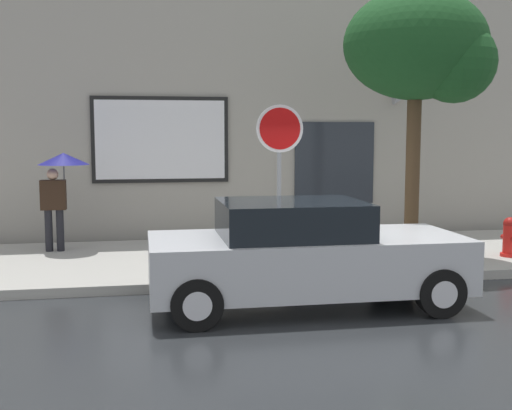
{
  "coord_description": "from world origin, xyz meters",
  "views": [
    {
      "loc": [
        -2.63,
        -8.33,
        2.36
      ],
      "look_at": [
        -0.81,
        1.8,
        1.2
      ],
      "focal_mm": 44.97,
      "sensor_mm": 36.0,
      "label": 1
    }
  ],
  "objects_px": {
    "parked_car": "(304,255)",
    "pedestrian_with_umbrella": "(60,174)",
    "fire_hydrant": "(509,237)",
    "stop_sign": "(280,154)",
    "street_tree": "(424,50)"
  },
  "relations": [
    {
      "from": "fire_hydrant",
      "to": "pedestrian_with_umbrella",
      "type": "bearing_deg",
      "value": 166.08
    },
    {
      "from": "stop_sign",
      "to": "street_tree",
      "type": "bearing_deg",
      "value": 10.26
    },
    {
      "from": "parked_car",
      "to": "fire_hydrant",
      "type": "xyz_separation_m",
      "value": [
        4.34,
        2.07,
        -0.22
      ]
    },
    {
      "from": "fire_hydrant",
      "to": "parked_car",
      "type": "bearing_deg",
      "value": -154.5
    },
    {
      "from": "parked_car",
      "to": "fire_hydrant",
      "type": "bearing_deg",
      "value": 25.5
    },
    {
      "from": "pedestrian_with_umbrella",
      "to": "parked_car",
      "type": "bearing_deg",
      "value": -48.05
    },
    {
      "from": "parked_car",
      "to": "pedestrian_with_umbrella",
      "type": "relative_size",
      "value": 2.3
    },
    {
      "from": "pedestrian_with_umbrella",
      "to": "stop_sign",
      "type": "xyz_separation_m",
      "value": [
        3.67,
        -2.33,
        0.43
      ]
    },
    {
      "from": "pedestrian_with_umbrella",
      "to": "stop_sign",
      "type": "bearing_deg",
      "value": -32.43
    },
    {
      "from": "fire_hydrant",
      "to": "stop_sign",
      "type": "xyz_separation_m",
      "value": [
        -4.3,
        -0.35,
        1.53
      ]
    },
    {
      "from": "parked_car",
      "to": "stop_sign",
      "type": "height_order",
      "value": "stop_sign"
    },
    {
      "from": "parked_car",
      "to": "street_tree",
      "type": "height_order",
      "value": "street_tree"
    },
    {
      "from": "stop_sign",
      "to": "fire_hydrant",
      "type": "bearing_deg",
      "value": 4.7
    },
    {
      "from": "pedestrian_with_umbrella",
      "to": "street_tree",
      "type": "xyz_separation_m",
      "value": [
        6.29,
        -1.85,
        2.17
      ]
    },
    {
      "from": "fire_hydrant",
      "to": "pedestrian_with_umbrella",
      "type": "distance_m",
      "value": 8.28
    }
  ]
}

